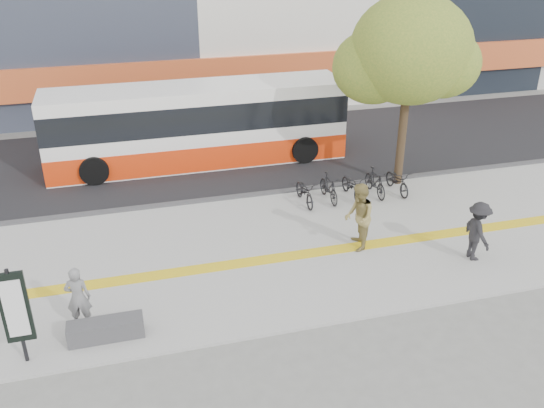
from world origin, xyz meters
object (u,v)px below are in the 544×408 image
object	(u,v)px
bus	(198,127)
pedestrian_tan	(359,217)
bench	(106,329)
signboard	(15,309)
seated_woman	(78,297)
pedestrian_dark	(477,231)
street_tree	(408,51)

from	to	relation	value
bus	pedestrian_tan	bearing A→B (deg)	-67.25
bench	signboard	distance (m)	1.94
seated_woman	pedestrian_dark	distance (m)	10.03
signboard	seated_woman	world-z (taller)	signboard
bus	seated_woman	distance (m)	9.99
signboard	pedestrian_dark	bearing A→B (deg)	5.79
bus	pedestrian_dark	bearing A→B (deg)	-56.17
bench	signboard	size ratio (longest dim) A/B	0.73
signboard	street_tree	distance (m)	13.40
bus	street_tree	bearing A→B (deg)	-30.60
seated_woman	street_tree	bearing A→B (deg)	-143.76
bus	pedestrian_tan	distance (m)	8.19
pedestrian_tan	pedestrian_dark	world-z (taller)	pedestrian_tan
seated_woman	bus	bearing A→B (deg)	-105.66
bench	pedestrian_dark	bearing A→B (deg)	4.94
signboard	seated_woman	size ratio (longest dim) A/B	1.47
pedestrian_tan	bus	bearing A→B (deg)	-144.22
bus	signboard	bearing A→B (deg)	-117.28
bench	street_tree	size ratio (longest dim) A/B	0.25
bench	signboard	xyz separation A→B (m)	(-1.60, -0.31, 1.06)
bus	pedestrian_tan	world-z (taller)	bus
bench	bus	xyz separation A→B (m)	(3.56, 9.70, 1.10)
street_tree	pedestrian_dark	size ratio (longest dim) A/B	3.87
street_tree	bus	distance (m)	7.87
bus	bench	bearing A→B (deg)	-110.15
signboard	seated_woman	distance (m)	1.51
signboard	pedestrian_tan	xyz separation A→B (m)	(8.32, 2.46, -0.35)
street_tree	bus	size ratio (longest dim) A/B	0.59
pedestrian_dark	seated_woman	bearing A→B (deg)	94.58
bench	street_tree	xyz separation A→B (m)	(9.78, 6.02, 4.21)
bench	pedestrian_tan	size ratio (longest dim) A/B	0.85
bench	pedestrian_dark	size ratio (longest dim) A/B	0.98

